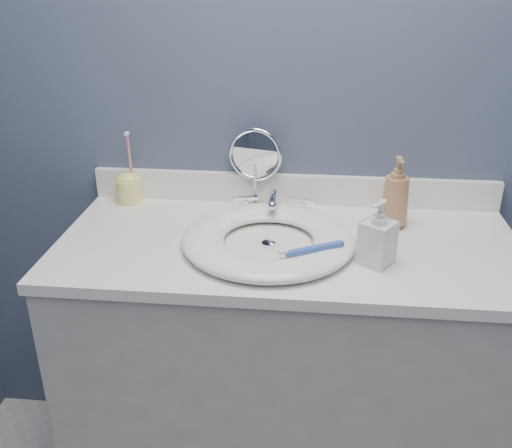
# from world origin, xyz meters

# --- Properties ---
(back_wall) EXTENTS (2.20, 0.02, 2.40)m
(back_wall) POSITION_xyz_m (0.00, 1.25, 1.20)
(back_wall) COLOR #434D64
(back_wall) RESTS_ON ground
(vanity_cabinet) EXTENTS (1.20, 0.55, 0.85)m
(vanity_cabinet) POSITION_xyz_m (0.00, 0.97, 0.42)
(vanity_cabinet) COLOR #B5B0A6
(vanity_cabinet) RESTS_ON ground
(countertop) EXTENTS (1.22, 0.57, 0.03)m
(countertop) POSITION_xyz_m (0.00, 0.97, 0.86)
(countertop) COLOR white
(countertop) RESTS_ON vanity_cabinet
(backsplash) EXTENTS (1.22, 0.02, 0.09)m
(backsplash) POSITION_xyz_m (0.00, 1.24, 0.93)
(backsplash) COLOR white
(backsplash) RESTS_ON countertop
(basin) EXTENTS (0.45, 0.45, 0.04)m
(basin) POSITION_xyz_m (-0.05, 0.94, 0.90)
(basin) COLOR white
(basin) RESTS_ON countertop
(drain) EXTENTS (0.04, 0.04, 0.01)m
(drain) POSITION_xyz_m (-0.05, 0.94, 0.88)
(drain) COLOR silver
(drain) RESTS_ON countertop
(faucet) EXTENTS (0.25, 0.13, 0.07)m
(faucet) POSITION_xyz_m (-0.05, 1.14, 0.91)
(faucet) COLOR silver
(faucet) RESTS_ON countertop
(makeup_mirror) EXTENTS (0.16, 0.09, 0.24)m
(makeup_mirror) POSITION_xyz_m (-0.11, 1.21, 1.01)
(makeup_mirror) COLOR silver
(makeup_mirror) RESTS_ON countertop
(soap_bottle_amber) EXTENTS (0.08, 0.08, 0.20)m
(soap_bottle_amber) POSITION_xyz_m (0.29, 1.10, 0.98)
(soap_bottle_amber) COLOR #AA764D
(soap_bottle_amber) RESTS_ON countertop
(soap_bottle_clear) EXTENTS (0.10, 0.10, 0.16)m
(soap_bottle_clear) POSITION_xyz_m (0.22, 0.88, 0.96)
(soap_bottle_clear) COLOR silver
(soap_bottle_clear) RESTS_ON countertop
(toothbrush_holder) EXTENTS (0.08, 0.08, 0.22)m
(toothbrush_holder) POSITION_xyz_m (-0.50, 1.20, 0.93)
(toothbrush_holder) COLOR #FAEB7D
(toothbrush_holder) RESTS_ON countertop
(toothbrush_lying) EXTENTS (0.16, 0.09, 0.02)m
(toothbrush_lying) POSITION_xyz_m (0.06, 0.85, 0.92)
(toothbrush_lying) COLOR #335AB6
(toothbrush_lying) RESTS_ON basin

